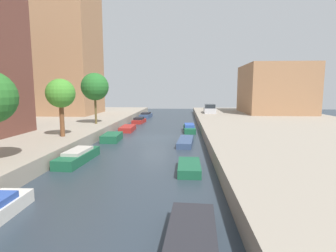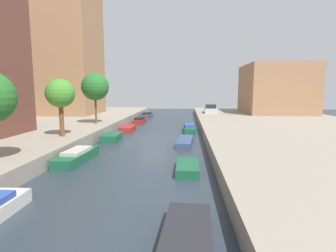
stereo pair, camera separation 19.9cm
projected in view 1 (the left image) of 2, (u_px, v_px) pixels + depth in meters
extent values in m
plane|color=#28333D|center=(153.00, 138.00, 26.96)|extent=(84.00, 84.00, 0.00)
cube|color=gray|center=(11.00, 131.00, 27.82)|extent=(20.00, 64.00, 1.00)
cube|color=gray|center=(306.00, 134.00, 25.97)|extent=(20.00, 64.00, 1.00)
cube|color=#9E704C|center=(62.00, 35.00, 41.38)|extent=(10.00, 9.62, 24.42)
cube|color=#9E704C|center=(274.00, 89.00, 44.21)|extent=(10.00, 11.59, 7.93)
cylinder|color=brown|center=(62.00, 120.00, 21.85)|extent=(0.36, 0.36, 2.73)
sphere|color=#40882C|center=(61.00, 93.00, 21.55)|extent=(2.34, 2.34, 2.34)
cylinder|color=brown|center=(96.00, 110.00, 30.10)|extent=(0.24, 0.24, 3.10)
sphere|color=#246627|center=(95.00, 87.00, 29.75)|extent=(3.06, 3.06, 3.06)
cube|color=#B7B7BC|center=(210.00, 110.00, 44.89)|extent=(2.01, 4.74, 0.82)
cube|color=#1E2328|center=(210.00, 106.00, 44.45)|extent=(1.72, 2.62, 0.63)
cube|color=#195638|center=(78.00, 157.00, 17.90)|extent=(1.59, 4.60, 0.63)
cube|color=#B2ADA3|center=(78.00, 151.00, 17.91)|extent=(1.28, 2.55, 0.21)
cube|color=#195638|center=(112.00, 137.00, 25.29)|extent=(1.67, 3.13, 0.68)
cube|color=maroon|center=(128.00, 129.00, 31.40)|extent=(1.54, 3.68, 0.58)
cube|color=maroon|center=(139.00, 121.00, 39.08)|extent=(1.66, 3.51, 0.51)
cube|color=black|center=(139.00, 118.00, 38.91)|extent=(1.33, 1.96, 0.33)
cube|color=#33476B|center=(146.00, 116.00, 46.80)|extent=(1.79, 4.44, 0.60)
cube|color=black|center=(146.00, 113.00, 46.65)|extent=(1.47, 2.46, 0.28)
cube|color=#232328|center=(191.00, 241.00, 8.01)|extent=(1.71, 4.16, 0.60)
cube|color=#195638|center=(189.00, 167.00, 15.78)|extent=(1.32, 3.07, 0.51)
cube|color=#33476B|center=(186.00, 142.00, 23.73)|extent=(1.57, 4.60, 0.48)
cube|color=#195638|center=(189.00, 129.00, 30.88)|extent=(1.38, 4.26, 0.59)
cube|color=#2D4C9E|center=(189.00, 125.00, 30.78)|extent=(1.13, 2.35, 0.33)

